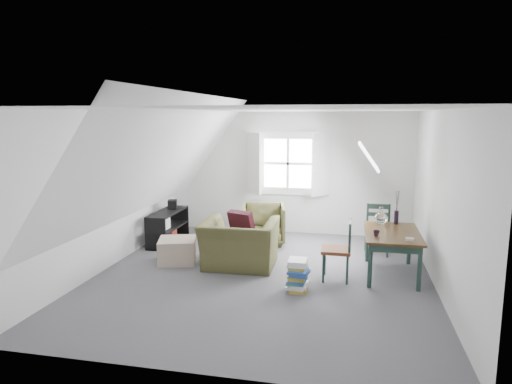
% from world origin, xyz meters
% --- Properties ---
extents(floor, '(5.50, 5.50, 0.00)m').
position_xyz_m(floor, '(0.00, 0.00, 0.00)').
color(floor, '#504F54').
rests_on(floor, ground).
extents(ceiling, '(5.50, 5.50, 0.00)m').
position_xyz_m(ceiling, '(0.00, 0.00, 2.50)').
color(ceiling, white).
rests_on(ceiling, wall_back).
extents(wall_back, '(5.00, 0.00, 5.00)m').
position_xyz_m(wall_back, '(0.00, 2.75, 1.25)').
color(wall_back, silver).
rests_on(wall_back, ground).
extents(wall_front, '(5.00, 0.00, 5.00)m').
position_xyz_m(wall_front, '(0.00, -2.75, 1.25)').
color(wall_front, silver).
rests_on(wall_front, ground).
extents(wall_left, '(0.00, 5.50, 5.50)m').
position_xyz_m(wall_left, '(-2.50, 0.00, 1.25)').
color(wall_left, silver).
rests_on(wall_left, ground).
extents(wall_right, '(0.00, 5.50, 5.50)m').
position_xyz_m(wall_right, '(2.50, 0.00, 1.25)').
color(wall_right, silver).
rests_on(wall_right, ground).
extents(slope_left, '(3.19, 5.50, 4.48)m').
position_xyz_m(slope_left, '(-1.55, 0.00, 1.78)').
color(slope_left, white).
rests_on(slope_left, wall_left).
extents(slope_right, '(3.19, 5.50, 4.48)m').
position_xyz_m(slope_right, '(1.55, 0.00, 1.78)').
color(slope_right, white).
rests_on(slope_right, wall_right).
extents(dormer_window, '(1.71, 0.35, 1.30)m').
position_xyz_m(dormer_window, '(0.00, 2.68, 1.45)').
color(dormer_window, white).
rests_on(dormer_window, wall_back).
extents(skylight, '(0.35, 0.75, 0.47)m').
position_xyz_m(skylight, '(1.55, 1.30, 1.75)').
color(skylight, white).
rests_on(skylight, slope_right).
extents(armchair_near, '(1.20, 1.05, 0.76)m').
position_xyz_m(armchair_near, '(-0.44, 0.36, 0.00)').
color(armchair_near, '#444423').
rests_on(armchair_near, floor).
extents(armchair_far, '(0.95, 0.97, 0.75)m').
position_xyz_m(armchair_far, '(-0.33, 1.80, 0.00)').
color(armchair_far, '#444423').
rests_on(armchair_far, floor).
extents(throw_pillow, '(0.48, 0.37, 0.44)m').
position_xyz_m(throw_pillow, '(-0.44, 0.51, 0.68)').
color(throw_pillow, '#380F1B').
rests_on(throw_pillow, armchair_near).
extents(ottoman, '(0.74, 0.74, 0.40)m').
position_xyz_m(ottoman, '(-1.52, 0.38, 0.20)').
color(ottoman, tan).
rests_on(ottoman, floor).
extents(dining_table, '(0.81, 1.35, 0.68)m').
position_xyz_m(dining_table, '(1.92, 0.47, 0.59)').
color(dining_table, '#35220F').
rests_on(dining_table, floor).
extents(demijohn, '(0.20, 0.20, 0.28)m').
position_xyz_m(demijohn, '(1.77, 0.92, 0.79)').
color(demijohn, silver).
rests_on(demijohn, dining_table).
extents(vase_twigs, '(0.07, 0.08, 0.55)m').
position_xyz_m(vase_twigs, '(2.02, 1.02, 0.80)').
color(vase_twigs, black).
rests_on(vase_twigs, dining_table).
extents(cup, '(0.11, 0.11, 0.09)m').
position_xyz_m(cup, '(1.67, 0.17, 0.68)').
color(cup, black).
rests_on(cup, dining_table).
extents(paper_box, '(0.12, 0.09, 0.04)m').
position_xyz_m(paper_box, '(2.12, 0.02, 0.69)').
color(paper_box, white).
rests_on(paper_box, dining_table).
extents(dining_chair_far, '(0.44, 0.44, 0.94)m').
position_xyz_m(dining_chair_far, '(1.75, 1.50, 0.49)').
color(dining_chair_far, '#5D2A17').
rests_on(dining_chair_far, floor).
extents(dining_chair_near, '(0.42, 0.42, 0.90)m').
position_xyz_m(dining_chair_near, '(1.13, 0.08, 0.47)').
color(dining_chair_near, '#5D2A17').
rests_on(dining_chair_near, floor).
extents(media_shelf, '(0.40, 1.20, 0.61)m').
position_xyz_m(media_shelf, '(-2.14, 1.43, 0.28)').
color(media_shelf, black).
rests_on(media_shelf, floor).
extents(electronics_box, '(0.23, 0.27, 0.18)m').
position_xyz_m(electronics_box, '(-2.14, 1.72, 0.69)').
color(electronics_box, black).
rests_on(electronics_box, media_shelf).
extents(magazine_stack, '(0.33, 0.39, 0.44)m').
position_xyz_m(magazine_stack, '(0.60, -0.47, 0.22)').
color(magazine_stack, '#B29933').
rests_on(magazine_stack, floor).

